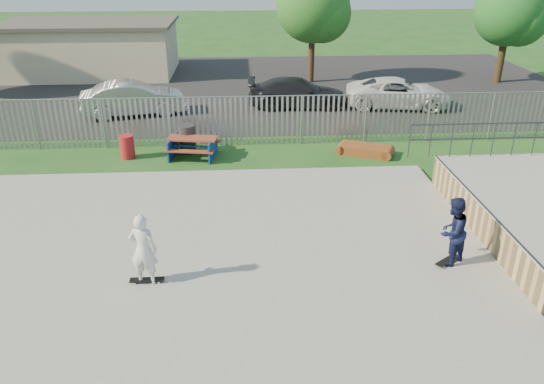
{
  "coord_description": "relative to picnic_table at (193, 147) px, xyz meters",
  "views": [
    {
      "loc": [
        1.18,
        -11.33,
        7.26
      ],
      "look_at": [
        2.0,
        2.0,
        1.1
      ],
      "focal_mm": 35.0,
      "sensor_mm": 36.0,
      "label": 1
    }
  ],
  "objects": [
    {
      "name": "trash_bin_red",
      "position": [
        -2.46,
        0.06,
        0.05
      ],
      "size": [
        0.53,
        0.53,
        0.89
      ],
      "primitive_type": "cylinder",
      "color": "#A5191D",
      "rests_on": "ground"
    },
    {
      "name": "picnic_table",
      "position": [
        0.0,
        0.0,
        0.0
      ],
      "size": [
        2.08,
        1.81,
        0.78
      ],
      "rotation": [
        0.0,
        0.0,
        -0.16
      ],
      "color": "brown",
      "rests_on": "ground"
    },
    {
      "name": "concrete_slab",
      "position": [
        0.65,
        -7.76,
        -0.32
      ],
      "size": [
        15.0,
        12.0,
        0.15
      ],
      "primitive_type": "cube",
      "color": "gray",
      "rests_on": "ground"
    },
    {
      "name": "funbox",
      "position": [
        6.6,
        -0.12,
        -0.22
      ],
      "size": [
        1.99,
        1.55,
        0.36
      ],
      "rotation": [
        0.0,
        0.0,
        -0.42
      ],
      "color": "brown",
      "rests_on": "ground"
    },
    {
      "name": "tree_mid",
      "position": [
        6.05,
        12.1,
        3.93
      ],
      "size": [
        4.16,
        4.16,
        6.42
      ],
      "color": "#422B1A",
      "rests_on": "ground"
    },
    {
      "name": "fence",
      "position": [
        1.65,
        -3.17,
        0.6
      ],
      "size": [
        26.04,
        16.02,
        2.0
      ],
      "color": "gray",
      "rests_on": "ground"
    },
    {
      "name": "tree_right",
      "position": [
        17.1,
        11.35,
        3.6
      ],
      "size": [
        3.85,
        3.85,
        5.95
      ],
      "color": "#392A17",
      "rests_on": "ground"
    },
    {
      "name": "car_silver",
      "position": [
        -3.19,
        5.79,
        0.41
      ],
      "size": [
        5.05,
        2.7,
        1.58
      ],
      "primitive_type": "imported",
      "rotation": [
        0.0,
        0.0,
        1.79
      ],
      "color": "silver",
      "rests_on": "parking_lot"
    },
    {
      "name": "building",
      "position": [
        -7.35,
        15.24,
        1.21
      ],
      "size": [
        10.4,
        6.4,
        3.2
      ],
      "color": "beige",
      "rests_on": "ground"
    },
    {
      "name": "skateboard_a",
      "position": [
        6.88,
        -8.15,
        -0.21
      ],
      "size": [
        0.76,
        0.63,
        0.08
      ],
      "rotation": [
        0.0,
        0.0,
        0.63
      ],
      "color": "black",
      "rests_on": "concrete_slab"
    },
    {
      "name": "ground",
      "position": [
        0.65,
        -7.76,
        -0.4
      ],
      "size": [
        120.0,
        120.0,
        0.0
      ],
      "primitive_type": "plane",
      "color": "#1F4E1B",
      "rests_on": "ground"
    },
    {
      "name": "trash_bin_grey",
      "position": [
        -0.26,
        0.59,
        0.14
      ],
      "size": [
        0.65,
        0.65,
        1.08
      ],
      "primitive_type": "cylinder",
      "color": "#29282B",
      "rests_on": "ground"
    },
    {
      "name": "car_dark",
      "position": [
        4.7,
        6.69,
        0.33
      ],
      "size": [
        5.0,
        2.22,
        1.42
      ],
      "primitive_type": "imported",
      "rotation": [
        0.0,
        0.0,
        1.52
      ],
      "color": "black",
      "rests_on": "parking_lot"
    },
    {
      "name": "skater_navy",
      "position": [
        6.88,
        -8.15,
        0.63
      ],
      "size": [
        1.09,
        1.04,
        1.76
      ],
      "primitive_type": "imported",
      "rotation": [
        0.0,
        0.0,
        3.77
      ],
      "color": "#13193C",
      "rests_on": "concrete_slab"
    },
    {
      "name": "skater_white",
      "position": [
        -0.45,
        -8.55,
        0.63
      ],
      "size": [
        0.71,
        0.53,
        1.76
      ],
      "primitive_type": "imported",
      "rotation": [
        0.0,
        0.0,
        2.97
      ],
      "color": "silver",
      "rests_on": "concrete_slab"
    },
    {
      "name": "skateboard_b",
      "position": [
        -0.45,
        -8.55,
        -0.21
      ],
      "size": [
        0.8,
        0.2,
        0.08
      ],
      "rotation": [
        0.0,
        0.0,
        0.0
      ],
      "color": "black",
      "rests_on": "concrete_slab"
    },
    {
      "name": "parking_lot",
      "position": [
        0.65,
        11.24,
        -0.39
      ],
      "size": [
        40.0,
        18.0,
        0.02
      ],
      "primitive_type": "cube",
      "color": "black",
      "rests_on": "ground"
    },
    {
      "name": "car_white",
      "position": [
        9.68,
        6.37,
        0.33
      ],
      "size": [
        5.38,
        3.0,
        1.42
      ],
      "primitive_type": "imported",
      "rotation": [
        0.0,
        0.0,
        1.44
      ],
      "color": "white",
      "rests_on": "parking_lot"
    }
  ]
}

